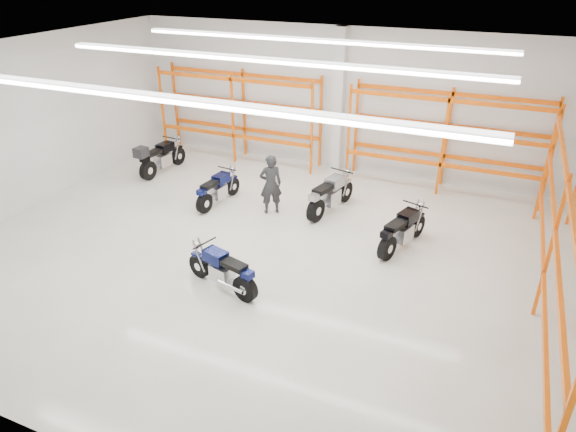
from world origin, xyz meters
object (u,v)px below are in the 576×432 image
at_px(motorcycle_back_c, 329,196).
at_px(structural_column, 339,102).
at_px(motorcycle_back_a, 159,158).
at_px(motorcycle_back_d, 401,232).
at_px(motorcycle_main, 224,272).
at_px(standing_man, 271,184).
at_px(motorcycle_back_b, 217,190).

distance_m(motorcycle_back_c, structural_column, 3.70).
distance_m(motorcycle_back_a, structural_column, 6.00).
distance_m(motorcycle_back_d, structural_column, 5.62).
height_order(motorcycle_main, structural_column, structural_column).
height_order(motorcycle_back_d, standing_man, standing_man).
xyz_separation_m(motorcycle_back_d, standing_man, (-3.70, 0.56, 0.37)).
bearing_deg(motorcycle_back_b, standing_man, 5.55).
xyz_separation_m(motorcycle_back_b, motorcycle_back_c, (3.07, 0.79, 0.06)).
bearing_deg(standing_man, motorcycle_back_b, -30.37).
xyz_separation_m(motorcycle_back_a, motorcycle_back_c, (5.95, -0.48, -0.04)).
height_order(motorcycle_back_d, structural_column, structural_column).
bearing_deg(motorcycle_back_d, motorcycle_back_c, 151.84).
bearing_deg(motorcycle_back_a, motorcycle_main, -43.27).
distance_m(motorcycle_back_a, standing_man, 4.64).
bearing_deg(motorcycle_back_c, standing_man, -156.48).
height_order(motorcycle_back_a, structural_column, structural_column).
relative_size(motorcycle_back_a, motorcycle_back_b, 1.15).
bearing_deg(motorcycle_main, standing_man, 99.95).
bearing_deg(motorcycle_main, motorcycle_back_d, 46.11).
bearing_deg(structural_column, motorcycle_back_a, -152.40).
relative_size(motorcycle_back_d, structural_column, 0.44).
height_order(motorcycle_main, motorcycle_back_a, motorcycle_back_a).
bearing_deg(motorcycle_back_c, motorcycle_main, -100.48).
bearing_deg(motorcycle_back_d, structural_column, 125.44).
bearing_deg(motorcycle_back_b, motorcycle_back_d, -4.36).
height_order(motorcycle_back_a, motorcycle_back_d, motorcycle_back_a).
height_order(motorcycle_back_b, motorcycle_back_d, motorcycle_back_d).
xyz_separation_m(motorcycle_back_c, standing_man, (-1.46, -0.64, 0.34)).
bearing_deg(motorcycle_back_b, motorcycle_back_a, 156.13).
xyz_separation_m(motorcycle_back_d, structural_column, (-3.09, 4.34, 1.78)).
relative_size(motorcycle_main, motorcycle_back_a, 0.87).
relative_size(motorcycle_main, motorcycle_back_c, 0.89).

